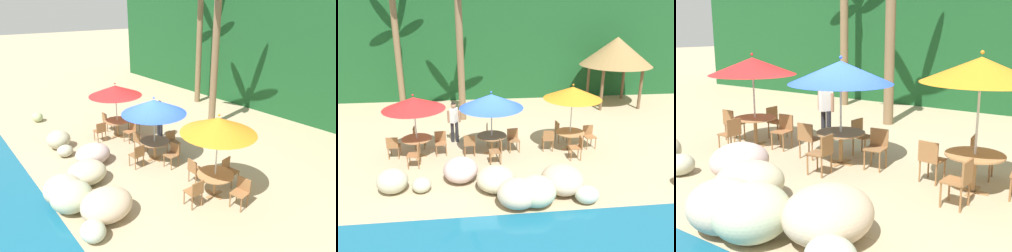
{
  "view_description": "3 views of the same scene",
  "coord_description": "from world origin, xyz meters",
  "views": [
    {
      "loc": [
        8.25,
        -5.92,
        5.38
      ],
      "look_at": [
        0.44,
        0.36,
        1.38
      ],
      "focal_mm": 32.31,
      "sensor_mm": 36.0,
      "label": 1
    },
    {
      "loc": [
        -0.78,
        -11.86,
        5.43
      ],
      "look_at": [
        0.58,
        -0.01,
        1.11
      ],
      "focal_mm": 36.61,
      "sensor_mm": 36.0,
      "label": 2
    },
    {
      "loc": [
        5.27,
        -7.36,
        2.97
      ],
      "look_at": [
        0.16,
        -0.0,
        0.9
      ],
      "focal_mm": 44.59,
      "sensor_mm": 36.0,
      "label": 3
    }
  ],
  "objects": [
    {
      "name": "foliage_backdrop",
      "position": [
        0.0,
        9.0,
        3.0
      ],
      "size": [
        28.0,
        2.4,
        6.0
      ],
      "color": "#194C23",
      "rests_on": "ground"
    },
    {
      "name": "chair_red_seaward",
      "position": [
        -1.87,
        0.23,
        0.51
      ],
      "size": [
        0.46,
        0.47,
        0.87
      ],
      "color": "olive",
      "rests_on": "ground"
    },
    {
      "name": "chair_orange_left",
      "position": [
        2.21,
        0.03,
        0.51
      ],
      "size": [
        0.45,
        0.46,
        0.87
      ],
      "color": "olive",
      "rests_on": "ground"
    },
    {
      "name": "palm_tree_second",
      "position": [
        -1.06,
        4.27,
        4.41
      ],
      "size": [
        3.42,
        3.35,
        6.8
      ],
      "color": "brown",
      "rests_on": "ground"
    },
    {
      "name": "umbrella_orange",
      "position": [
        3.07,
        0.05,
        2.29
      ],
      "size": [
        2.16,
        2.16,
        2.63
      ],
      "color": "silver",
      "rests_on": "ground"
    },
    {
      "name": "dining_table_blue",
      "position": [
        0.05,
        0.04,
        0.61
      ],
      "size": [
        1.1,
        1.1,
        0.74
      ],
      "color": "#A37547",
      "rests_on": "ground"
    },
    {
      "name": "umbrella_red",
      "position": [
        -2.7,
        0.05,
        2.08
      ],
      "size": [
        2.23,
        2.23,
        2.41
      ],
      "color": "silver",
      "rests_on": "ground"
    },
    {
      "name": "dining_table_orange",
      "position": [
        3.07,
        0.05,
        0.61
      ],
      "size": [
        1.1,
        1.1,
        0.74
      ],
      "color": "#A37547",
      "rests_on": "ground"
    },
    {
      "name": "ground_plane",
      "position": [
        0.0,
        0.0,
        0.0
      ],
      "size": [
        120.0,
        120.0,
        0.0
      ],
      "primitive_type": "plane",
      "color": "tan"
    },
    {
      "name": "chair_orange_right",
      "position": [
        3.11,
        -0.8,
        0.51
      ],
      "size": [
        0.45,
        0.44,
        0.87
      ],
      "color": "olive",
      "rests_on": "ground"
    },
    {
      "name": "chair_orange_seaward",
      "position": [
        3.9,
        0.25,
        0.51
      ],
      "size": [
        0.47,
        0.48,
        0.87
      ],
      "color": "olive",
      "rests_on": "ground"
    },
    {
      "name": "chair_red_inland",
      "position": [
        -2.81,
        0.9,
        0.51
      ],
      "size": [
        0.44,
        0.43,
        0.87
      ],
      "color": "olive",
      "rests_on": "ground"
    },
    {
      "name": "chair_blue_inland",
      "position": [
        0.03,
        0.89,
        0.51
      ],
      "size": [
        0.46,
        0.46,
        0.87
      ],
      "color": "olive",
      "rests_on": "ground"
    },
    {
      "name": "waiter_in_white",
      "position": [
        -1.37,
        1.37,
        0.99
      ],
      "size": [
        0.52,
        0.39,
        1.7
      ],
      "color": "#232328",
      "rests_on": "ground"
    },
    {
      "name": "chair_blue_right",
      "position": [
        0.19,
        -0.8,
        0.51
      ],
      "size": [
        0.45,
        0.44,
        0.87
      ],
      "color": "olive",
      "rests_on": "ground"
    },
    {
      "name": "dining_table_red",
      "position": [
        -2.7,
        0.05,
        0.61
      ],
      "size": [
        1.1,
        1.1,
        0.74
      ],
      "color": "#A37547",
      "rests_on": "ground"
    },
    {
      "name": "chair_orange_inland",
      "position": [
        2.88,
        0.88,
        0.51
      ],
      "size": [
        0.47,
        0.47,
        0.87
      ],
      "color": "olive",
      "rests_on": "ground"
    },
    {
      "name": "chair_red_right",
      "position": [
        -2.64,
        -0.8,
        0.51
      ],
      "size": [
        0.44,
        0.43,
        0.87
      ],
      "color": "olive",
      "rests_on": "ground"
    },
    {
      "name": "chair_blue_seaward",
      "position": [
        0.88,
        0.23,
        0.51
      ],
      "size": [
        0.47,
        0.47,
        0.87
      ],
      "color": "olive",
      "rests_on": "ground"
    },
    {
      "name": "palm_tree_nearest",
      "position": [
        -4.27,
        6.4,
        4.33
      ],
      "size": [
        2.99,
        2.98,
        6.77
      ],
      "color": "brown",
      "rests_on": "ground"
    },
    {
      "name": "chair_red_left",
      "position": [
        -3.56,
        -0.0,
        0.51
      ],
      "size": [
        0.44,
        0.44,
        0.87
      ],
      "color": "olive",
      "rests_on": "ground"
    },
    {
      "name": "chair_blue_left",
      "position": [
        -0.79,
        -0.1,
        0.51
      ],
      "size": [
        0.44,
        0.45,
        0.87
      ],
      "color": "olive",
      "rests_on": "ground"
    },
    {
      "name": "terrace_deck",
      "position": [
        0.0,
        0.0,
        0.0
      ],
      "size": [
        18.0,
        5.2,
        0.01
      ],
      "color": "tan",
      "rests_on": "ground"
    },
    {
      "name": "umbrella_blue",
      "position": [
        0.05,
        0.04,
        2.07
      ],
      "size": [
        2.33,
        2.33,
        2.43
      ],
      "color": "silver",
      "rests_on": "ground"
    },
    {
      "name": "rock_seawall",
      "position": [
        1.09,
        -2.94,
        0.36
      ],
      "size": [
        15.0,
        2.9,
        0.84
      ],
      "color": "tan",
      "rests_on": "ground"
    },
    {
      "name": "palapa_hut",
      "position": [
        7.27,
        6.0,
        2.93
      ],
      "size": [
        3.87,
        3.87,
        3.71
      ],
      "color": "brown",
      "rests_on": "ground"
    }
  ]
}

